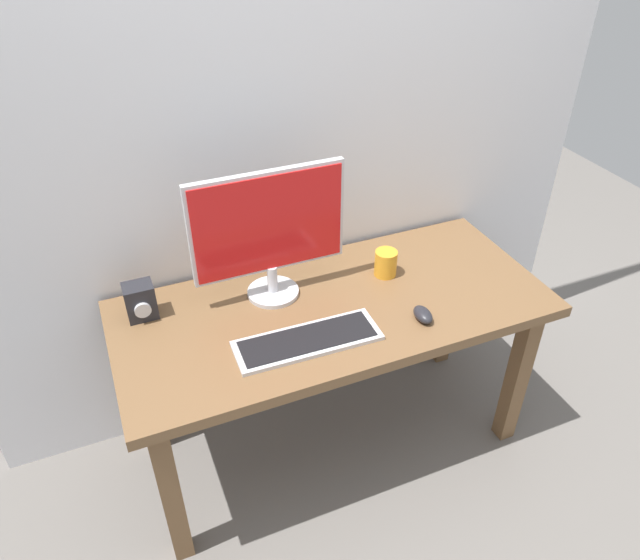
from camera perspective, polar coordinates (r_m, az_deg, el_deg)
ground_plane at (r=2.62m, az=1.11°, el=-14.75°), size 6.00×6.00×0.00m
wall_back at (r=2.08m, az=-2.86°, el=21.21°), size 2.51×0.04×3.00m
desk at (r=2.18m, az=1.29°, el=-4.32°), size 1.53×0.68×0.72m
monitor at (r=2.03m, az=-4.87°, el=4.74°), size 0.54×0.18×0.48m
keyboard_primary at (r=1.96m, az=-1.18°, el=-5.74°), size 0.48×0.17×0.02m
mouse at (r=2.07m, az=9.74°, el=-3.25°), size 0.06×0.10×0.04m
audio_controller at (r=2.11m, az=-16.67°, el=-1.94°), size 0.10×0.09×0.13m
coffee_mug at (r=2.25m, az=6.25°, el=1.60°), size 0.08×0.08×0.10m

